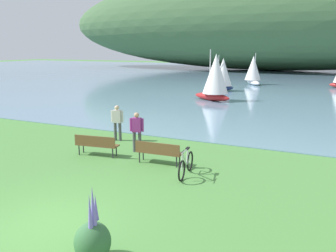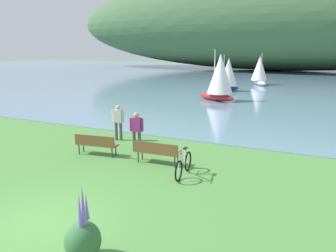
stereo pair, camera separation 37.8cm
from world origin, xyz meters
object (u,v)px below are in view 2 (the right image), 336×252
sailboat_far_off (260,70)px  bicycle_leaning_near_bench (183,165)px  person_at_shoreline (118,120)px  person_on_the_grass (137,129)px  park_bench_further_along (96,143)px  sailboat_nearest_to_shore (220,77)px  sailboat_toward_hillside (228,74)px  park_bench_near_camera (157,151)px

sailboat_far_off → bicycle_leaning_near_bench: bearing=-83.3°
sailboat_far_off → person_at_shoreline: bearing=-92.0°
person_on_the_grass → bicycle_leaning_near_bench: bearing=-30.7°
park_bench_further_along → person_at_shoreline: 2.50m
bicycle_leaning_near_bench → sailboat_far_off: 31.43m
person_on_the_grass → sailboat_far_off: size_ratio=0.46×
bicycle_leaning_near_bench → park_bench_further_along: bearing=172.6°
sailboat_nearest_to_shore → sailboat_far_off: 14.38m
bicycle_leaning_near_bench → sailboat_toward_hillside: 24.16m
person_on_the_grass → person_at_shoreline: bearing=145.5°
park_bench_near_camera → person_at_shoreline: bearing=145.5°
bicycle_leaning_near_bench → sailboat_nearest_to_shore: sailboat_nearest_to_shore is taller
sailboat_far_off → sailboat_nearest_to_shore: bearing=-91.5°
person_at_shoreline → person_on_the_grass: (1.75, -1.20, 0.00)m
person_at_shoreline → sailboat_nearest_to_shore: 13.92m
sailboat_nearest_to_shore → sailboat_toward_hillside: size_ratio=1.15×
park_bench_further_along → sailboat_nearest_to_shore: bearing=89.7°
park_bench_further_along → bicycle_leaning_near_bench: bicycle_leaning_near_bench is taller
park_bench_further_along → bicycle_leaning_near_bench: 4.19m
park_bench_near_camera → bicycle_leaning_near_bench: (1.39, -0.68, -0.12)m
person_on_the_grass → sailboat_toward_hillside: size_ratio=0.47×
bicycle_leaning_near_bench → sailboat_toward_hillside: bearing=102.7°
park_bench_near_camera → sailboat_toward_hillside: 23.21m
bicycle_leaning_near_bench → sailboat_toward_hillside: sailboat_toward_hillside is taller
park_bench_near_camera → sailboat_far_off: bearing=94.3°
park_bench_further_along → person_on_the_grass: person_on_the_grass is taller
park_bench_near_camera → person_at_shoreline: size_ratio=1.07×
sailboat_far_off → sailboat_toward_hillside: bearing=-102.0°
person_at_shoreline → sailboat_toward_hillside: size_ratio=0.47×
sailboat_far_off → park_bench_near_camera: bearing=-85.7°
sailboat_toward_hillside → person_on_the_grass: bearing=-83.8°
bicycle_leaning_near_bench → sailboat_nearest_to_shore: size_ratio=0.42×
person_at_shoreline → sailboat_nearest_to_shore: bearing=87.5°
park_bench_near_camera → bicycle_leaning_near_bench: size_ratio=1.03×
bicycle_leaning_near_bench → sailboat_nearest_to_shore: bearing=103.6°
person_on_the_grass → park_bench_further_along: bearing=-135.6°
park_bench_near_camera → park_bench_further_along: same height
bicycle_leaning_near_bench → person_at_shoreline: size_ratio=1.03×
person_on_the_grass → sailboat_nearest_to_shore: size_ratio=0.41×
person_at_shoreline → park_bench_further_along: bearing=-77.7°
bicycle_leaning_near_bench → sailboat_far_off: size_ratio=0.47×
person_on_the_grass → sailboat_nearest_to_shore: 15.14m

